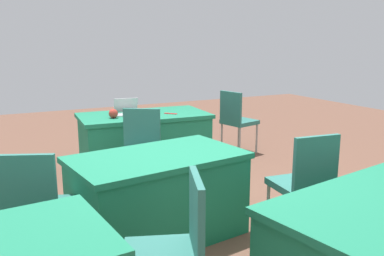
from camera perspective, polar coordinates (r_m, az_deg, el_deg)
ground_plane at (r=3.97m, az=-0.35°, el=-13.37°), size 14.40×14.40×0.00m
table_foreground at (r=5.56m, az=-6.61°, el=-1.81°), size 1.73×1.00×0.75m
table_mid_right at (r=3.02m, az=24.67°, el=-15.18°), size 1.77×1.05×0.75m
table_back_left at (r=3.64m, az=-4.69°, el=-9.36°), size 1.56×1.03×0.75m
chair_near_front at (r=3.21m, az=-21.19°, el=-9.85°), size 0.58×0.58×0.96m
chair_tucked_left at (r=2.45m, az=-2.46°, el=-15.96°), size 0.57×0.57×0.96m
chair_tucked_right at (r=6.26m, az=6.17°, el=1.42°), size 0.53×0.53×0.96m
chair_by_pillar at (r=4.58m, az=-7.26°, el=-2.60°), size 0.61×0.61×0.96m
chair_back_row at (r=3.62m, az=15.44°, el=-6.93°), size 0.49×0.49×0.96m
laptop_silver at (r=5.48m, az=-8.95°, el=2.30°), size 0.35×0.33×0.21m
yarn_ball at (r=5.24m, az=-10.87°, el=1.99°), size 0.12×0.12×0.12m
scissors_red at (r=5.46m, az=-2.98°, el=2.02°), size 0.15×0.16×0.01m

